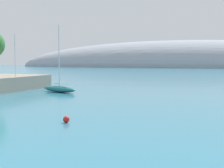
{
  "coord_description": "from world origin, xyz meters",
  "views": [
    {
      "loc": [
        12.73,
        -8.86,
        5.21
      ],
      "look_at": [
        0.15,
        24.74,
        2.47
      ],
      "focal_mm": 49.1,
      "sensor_mm": 36.0,
      "label": 1
    }
  ],
  "objects": [
    {
      "name": "distant_ridge",
      "position": [
        -25.29,
        241.12,
        0.0
      ],
      "size": [
        288.37,
        73.49,
        42.99
      ],
      "primitive_type": "ellipsoid",
      "color": "#999EA8",
      "rests_on": "ground"
    },
    {
      "name": "sailboat_teal_near_shore",
      "position": [
        -13.17,
        35.41,
        0.6
      ],
      "size": [
        7.66,
        4.2,
        11.03
      ],
      "rotation": [
        0.0,
        0.0,
        2.81
      ],
      "color": "#1E6B70",
      "rests_on": "water"
    },
    {
      "name": "sailboat_white_mid_mooring",
      "position": [
        -21.88,
        35.33,
        0.49
      ],
      "size": [
        4.19,
        5.81,
        9.74
      ],
      "rotation": [
        0.0,
        0.0,
        2.07
      ],
      "color": "white",
      "rests_on": "water"
    },
    {
      "name": "mooring_buoy_red",
      "position": [
        0.19,
        13.62,
        0.28
      ],
      "size": [
        0.56,
        0.56,
        0.56
      ],
      "primitive_type": "sphere",
      "color": "red",
      "rests_on": "water"
    }
  ]
}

